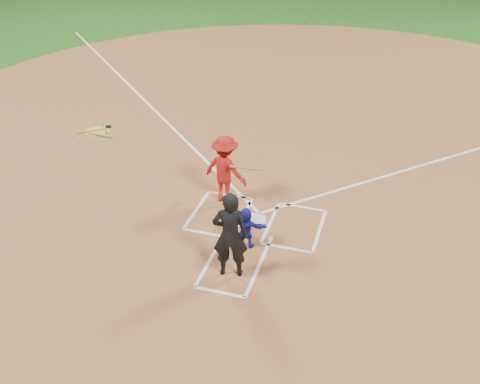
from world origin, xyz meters
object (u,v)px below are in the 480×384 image
(home_plate, at_px, (256,220))
(on_deck_circle, at_px, (97,131))
(batter_at_plate, at_px, (225,169))
(catcher, at_px, (246,228))
(umpire, at_px, (230,235))

(home_plate, distance_m, on_deck_circle, 7.38)
(home_plate, relative_size, batter_at_plate, 0.33)
(on_deck_circle, distance_m, batter_at_plate, 6.24)
(on_deck_circle, height_order, catcher, catcher)
(catcher, xyz_separation_m, umpire, (-0.03, -1.04, 0.50))
(umpire, distance_m, batter_at_plate, 2.99)
(batter_at_plate, bearing_deg, on_deck_circle, 152.61)
(home_plate, bearing_deg, catcher, 92.84)
(umpire, height_order, batter_at_plate, umpire)
(home_plate, bearing_deg, on_deck_circle, -28.28)
(on_deck_circle, bearing_deg, home_plate, -28.28)
(catcher, height_order, umpire, umpire)
(on_deck_circle, distance_m, catcher, 8.03)
(catcher, bearing_deg, on_deck_circle, -37.96)
(on_deck_circle, bearing_deg, umpire, -40.84)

